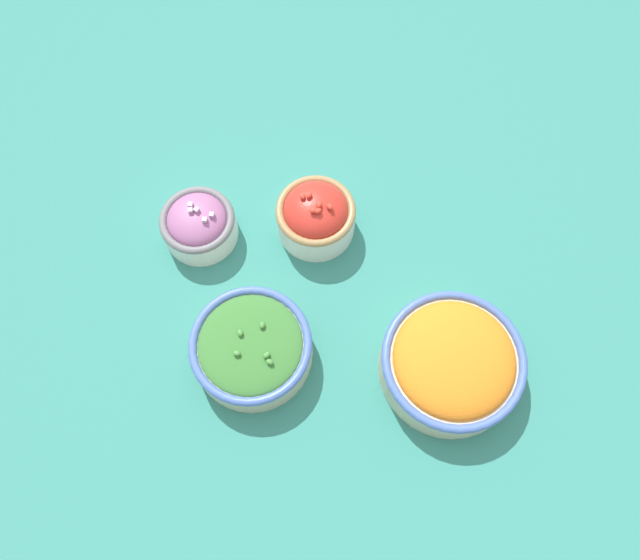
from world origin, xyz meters
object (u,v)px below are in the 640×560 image
(bowl_carrots, at_px, (452,362))
(bowl_red_onion, at_px, (198,224))
(bowl_cherry_tomatoes, at_px, (316,215))
(bowl_broccoli, at_px, (251,348))

(bowl_carrots, distance_m, bowl_red_onion, 0.42)
(bowl_cherry_tomatoes, relative_size, bowl_broccoli, 0.70)
(bowl_cherry_tomatoes, distance_m, bowl_red_onion, 0.18)
(bowl_carrots, distance_m, bowl_broccoli, 0.27)
(bowl_carrots, height_order, bowl_cherry_tomatoes, bowl_cherry_tomatoes)
(bowl_cherry_tomatoes, xyz_separation_m, bowl_red_onion, (0.06, 0.17, -0.01))
(bowl_broccoli, relative_size, bowl_red_onion, 1.50)
(bowl_broccoli, bearing_deg, bowl_carrots, -116.56)
(bowl_broccoli, bearing_deg, bowl_red_onion, 2.49)
(bowl_carrots, height_order, bowl_broccoli, bowl_carrots)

